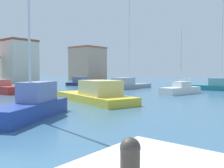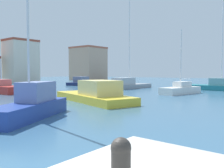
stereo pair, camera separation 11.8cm
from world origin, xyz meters
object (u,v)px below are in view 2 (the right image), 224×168
object	(u,v)px
motorboat_yellow_distant_north	(95,94)
sailboat_grey_outer_mooring	(127,84)
motorboat_navy_far_left	(83,82)
sailboat_teal_mid_harbor	(222,86)
mooring_bollard	(121,163)
motorboat_red_far_right	(0,88)
sailboat_white_near_pier	(181,89)
sailboat_blue_behind_lamppost	(31,104)

from	to	relation	value
motorboat_yellow_distant_north	sailboat_grey_outer_mooring	bearing A→B (deg)	26.01
motorboat_yellow_distant_north	sailboat_grey_outer_mooring	world-z (taller)	sailboat_grey_outer_mooring
motorboat_navy_far_left	sailboat_grey_outer_mooring	xyz separation A→B (m)	(-3.33, -13.01, 0.10)
sailboat_teal_mid_harbor	sailboat_grey_outer_mooring	bearing A→B (deg)	114.23
mooring_bollard	sailboat_grey_outer_mooring	xyz separation A→B (m)	(26.71, 18.97, -0.75)
motorboat_red_far_right	mooring_bollard	bearing A→B (deg)	-113.17
sailboat_white_near_pier	sailboat_grey_outer_mooring	size ratio (longest dim) A/B	0.49
motorboat_yellow_distant_north	motorboat_red_far_right	distance (m)	14.90
sailboat_teal_mid_harbor	sailboat_grey_outer_mooring	world-z (taller)	sailboat_grey_outer_mooring
motorboat_navy_far_left	sailboat_grey_outer_mooring	size ratio (longest dim) A/B	0.56
mooring_bollard	motorboat_yellow_distant_north	xyz separation A→B (m)	(12.26, 11.92, -0.78)
motorboat_yellow_distant_north	sailboat_grey_outer_mooring	distance (m)	16.08
mooring_bollard	motorboat_navy_far_left	size ratio (longest dim) A/B	0.08
sailboat_blue_behind_lamppost	sailboat_teal_mid_harbor	size ratio (longest dim) A/B	0.66
sailboat_white_near_pier	sailboat_teal_mid_harbor	size ratio (longest dim) A/B	0.49
motorboat_red_far_right	sailboat_white_near_pier	bearing A→B (deg)	-55.39
mooring_bollard	sailboat_white_near_pier	distance (m)	25.32
sailboat_teal_mid_harbor	motorboat_navy_far_left	size ratio (longest dim) A/B	1.78
sailboat_white_near_pier	motorboat_yellow_distant_north	size ratio (longest dim) A/B	0.76
sailboat_white_near_pier	motorboat_navy_far_left	size ratio (longest dim) A/B	0.87
mooring_bollard	motorboat_red_far_right	size ratio (longest dim) A/B	0.08
sailboat_blue_behind_lamppost	sailboat_grey_outer_mooring	size ratio (longest dim) A/B	0.65
motorboat_yellow_distant_north	sailboat_grey_outer_mooring	size ratio (longest dim) A/B	0.64
motorboat_red_far_right	sailboat_grey_outer_mooring	world-z (taller)	sailboat_grey_outer_mooring
sailboat_blue_behind_lamppost	motorboat_red_far_right	bearing A→B (deg)	69.14
sailboat_teal_mid_harbor	motorboat_navy_far_left	world-z (taller)	sailboat_teal_mid_harbor
sailboat_white_near_pier	sailboat_teal_mid_harbor	world-z (taller)	sailboat_teal_mid_harbor
sailboat_white_near_pier	sailboat_teal_mid_harbor	bearing A→B (deg)	-14.27
motorboat_yellow_distant_north	motorboat_red_far_right	bearing A→B (deg)	93.02
motorboat_red_far_right	sailboat_grey_outer_mooring	distance (m)	17.13
motorboat_navy_far_left	sailboat_grey_outer_mooring	distance (m)	13.43
motorboat_yellow_distant_north	sailboat_teal_mid_harbor	distance (m)	20.33
sailboat_white_near_pier	sailboat_grey_outer_mooring	xyz separation A→B (m)	(3.18, 9.64, 0.12)
sailboat_blue_behind_lamppost	motorboat_navy_far_left	world-z (taller)	sailboat_blue_behind_lamppost
motorboat_red_far_right	motorboat_navy_far_left	bearing A→B (deg)	15.61
sailboat_white_near_pier	motorboat_red_far_right	distance (m)	21.22
motorboat_red_far_right	sailboat_teal_mid_harbor	bearing A→B (deg)	-43.69
mooring_bollard	motorboat_red_far_right	xyz separation A→B (m)	(11.47, 26.80, -0.85)
motorboat_navy_far_left	motorboat_red_far_right	world-z (taller)	motorboat_red_far_right
motorboat_yellow_distant_north	sailboat_blue_behind_lamppost	xyz separation A→B (m)	(-7.24, -2.07, 0.10)
sailboat_blue_behind_lamppost	mooring_bollard	bearing A→B (deg)	-116.98
mooring_bollard	motorboat_navy_far_left	world-z (taller)	mooring_bollard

